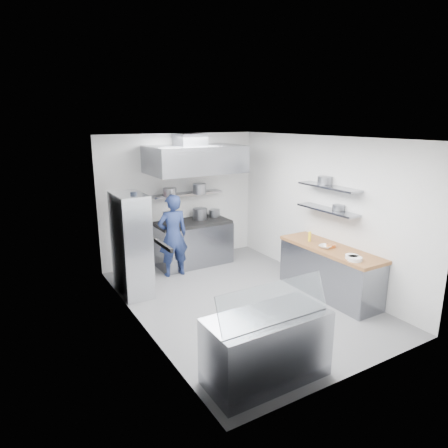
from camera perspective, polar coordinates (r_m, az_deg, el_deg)
floor at (r=7.16m, az=2.49°, el=-10.79°), size 5.00×5.00×0.00m
ceiling at (r=6.47m, az=2.76°, el=12.21°), size 5.00×5.00×0.00m
wall_back at (r=8.83m, az=-6.30°, el=3.64°), size 3.60×2.80×0.02m
wall_front at (r=4.88m, az=18.95°, el=-6.26°), size 3.60×2.80×0.02m
wall_left at (r=5.92m, az=-12.14°, el=-2.11°), size 2.80×5.00×0.02m
wall_right at (r=7.79m, az=13.79°, el=1.81°), size 2.80×5.00×0.02m
gas_range at (r=8.75m, az=-4.44°, el=-2.84°), size 1.60×0.80×0.90m
cooktop at (r=8.62m, az=-4.50°, el=0.21°), size 1.57×0.78×0.06m
stock_pot_left at (r=8.79m, az=-7.86°, el=1.27°), size 0.29×0.29×0.20m
stock_pot_mid at (r=8.76m, az=-3.48°, el=1.48°), size 0.31×0.31×0.24m
stock_pot_right at (r=8.99m, az=-1.39°, el=1.58°), size 0.25×0.25×0.16m
over_range_shelf at (r=8.70m, az=-5.28°, el=4.31°), size 1.60×0.30×0.04m
shelf_pot_a at (r=8.30m, az=-7.75°, el=4.50°), size 0.27×0.27×0.18m
shelf_pot_b at (r=8.55m, az=-3.52°, el=5.04°), size 0.29×0.29×0.22m
extractor_hood at (r=8.22m, az=-4.15°, el=9.22°), size 1.90×1.15×0.55m
hood_duct at (r=8.40m, az=-4.90°, el=11.92°), size 0.55×0.55×0.24m
red_firebox at (r=8.34m, az=-13.97°, el=2.78°), size 0.22×0.10×0.26m
chef at (r=8.03m, az=-7.30°, el=-1.65°), size 0.64×0.44×1.67m
wire_rack at (r=7.28m, az=-13.10°, el=-2.91°), size 0.50×0.90×1.85m
rack_bin_a at (r=7.17m, az=-12.64°, el=-4.21°), size 0.16×0.20×0.18m
rack_bin_b at (r=7.37m, az=-13.77°, el=0.30°), size 0.13×0.16×0.14m
rack_jar at (r=6.95m, az=-12.76°, el=3.73°), size 0.12×0.12×0.18m
knife_strip at (r=5.08m, az=-8.69°, el=-3.01°), size 0.04×0.55×0.05m
prep_counter_base at (r=7.45m, az=14.77°, el=-6.74°), size 0.62×2.00×0.84m
prep_counter_top at (r=7.30m, az=15.00°, el=-3.45°), size 0.65×2.04×0.06m
plate_stack_a at (r=6.71m, az=18.18°, el=-4.75°), size 0.23×0.23×0.06m
plate_stack_b at (r=6.79m, az=17.79°, el=-4.48°), size 0.21×0.21×0.06m
copper_pan at (r=7.28m, az=15.03°, el=-3.00°), size 0.17×0.17×0.06m
squeeze_bottle at (r=7.53m, az=12.13°, el=-1.76°), size 0.05×0.05×0.18m
mixing_bowl at (r=7.21m, az=14.28°, el=-3.15°), size 0.27×0.27×0.05m
wall_shelf_lower at (r=7.45m, az=14.55°, el=1.98°), size 0.30×1.30×0.04m
wall_shelf_upper at (r=7.37m, az=14.76°, el=5.16°), size 0.30×1.30×0.04m
shelf_pot_c at (r=7.36m, az=16.05°, el=2.28°), size 0.22×0.22×0.10m
shelf_pot_d at (r=7.53m, az=14.22°, el=6.09°), size 0.26×0.26×0.14m
display_case at (r=5.04m, az=6.09°, el=-17.16°), size 1.50×0.70×0.85m
display_glass at (r=4.65m, az=7.21°, el=-11.03°), size 1.47×0.19×0.42m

